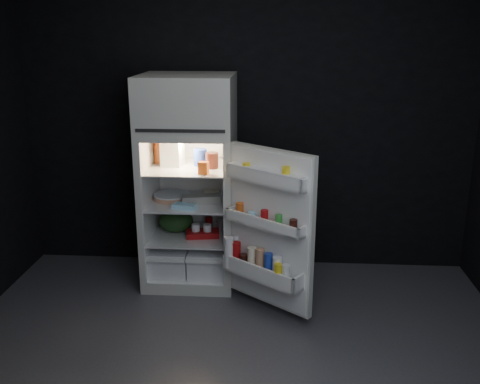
# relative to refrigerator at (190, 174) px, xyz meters

# --- Properties ---
(floor) EXTENTS (4.00, 3.40, 0.00)m
(floor) POSITION_rel_refrigerator_xyz_m (0.46, -1.32, -0.96)
(floor) COLOR #48484C
(floor) RESTS_ON ground
(wall_back) EXTENTS (4.00, 0.00, 2.70)m
(wall_back) POSITION_rel_refrigerator_xyz_m (0.46, 0.38, 0.39)
(wall_back) COLOR black
(wall_back) RESTS_ON ground
(wall_front) EXTENTS (4.00, 0.00, 2.70)m
(wall_front) POSITION_rel_refrigerator_xyz_m (0.46, -3.02, 0.39)
(wall_front) COLOR black
(wall_front) RESTS_ON ground
(refrigerator) EXTENTS (0.76, 0.71, 1.78)m
(refrigerator) POSITION_rel_refrigerator_xyz_m (0.00, 0.00, 0.00)
(refrigerator) COLOR silver
(refrigerator) RESTS_ON ground
(fridge_door) EXTENTS (0.69, 0.59, 1.22)m
(fridge_door) POSITION_rel_refrigerator_xyz_m (0.67, -0.60, -0.27)
(fridge_door) COLOR silver
(fridge_door) RESTS_ON ground
(milk_jug) EXTENTS (0.19, 0.19, 0.24)m
(milk_jug) POSITION_rel_refrigerator_xyz_m (-0.14, -0.00, 0.19)
(milk_jug) COLOR white
(milk_jug) RESTS_ON refrigerator
(mayo_jar) EXTENTS (0.12, 0.12, 0.14)m
(mayo_jar) POSITION_rel_refrigerator_xyz_m (0.09, 0.01, 0.14)
(mayo_jar) COLOR #1E39A3
(mayo_jar) RESTS_ON refrigerator
(jam_jar) EXTENTS (0.11, 0.11, 0.13)m
(jam_jar) POSITION_rel_refrigerator_xyz_m (0.20, -0.07, 0.14)
(jam_jar) COLOR black
(jam_jar) RESTS_ON refrigerator
(amber_bottle) EXTENTS (0.11, 0.11, 0.22)m
(amber_bottle) POSITION_rel_refrigerator_xyz_m (-0.27, 0.09, 0.18)
(amber_bottle) COLOR #B2491C
(amber_bottle) RESTS_ON refrigerator
(small_carton) EXTENTS (0.09, 0.07, 0.10)m
(small_carton) POSITION_rel_refrigerator_xyz_m (0.16, -0.27, 0.12)
(small_carton) COLOR #C35016
(small_carton) RESTS_ON refrigerator
(egg_carton) EXTENTS (0.33, 0.18, 0.07)m
(egg_carton) POSITION_rel_refrigerator_xyz_m (0.11, -0.10, -0.19)
(egg_carton) COLOR gray
(egg_carton) RESTS_ON refrigerator
(pie) EXTENTS (0.36, 0.36, 0.04)m
(pie) POSITION_rel_refrigerator_xyz_m (-0.16, -0.01, -0.21)
(pie) COLOR tan
(pie) RESTS_ON refrigerator
(flat_package) EXTENTS (0.21, 0.14, 0.04)m
(flat_package) POSITION_rel_refrigerator_xyz_m (-0.01, -0.25, -0.21)
(flat_package) COLOR #9BD5F0
(flat_package) RESTS_ON refrigerator
(wrapped_pkg) EXTENTS (0.13, 0.11, 0.05)m
(wrapped_pkg) POSITION_rel_refrigerator_xyz_m (0.17, 0.12, -0.20)
(wrapped_pkg) COLOR #F1E7C5
(wrapped_pkg) RESTS_ON refrigerator
(produce_bag) EXTENTS (0.36, 0.33, 0.20)m
(produce_bag) POSITION_rel_refrigerator_xyz_m (-0.13, 0.01, -0.43)
(produce_bag) COLOR #193815
(produce_bag) RESTS_ON refrigerator
(yogurt_tray) EXTENTS (0.30, 0.19, 0.05)m
(yogurt_tray) POSITION_rel_refrigerator_xyz_m (0.12, -0.09, -0.50)
(yogurt_tray) COLOR #9B0D0F
(yogurt_tray) RESTS_ON refrigerator
(small_can_red) EXTENTS (0.08, 0.08, 0.09)m
(small_can_red) POSITION_rel_refrigerator_xyz_m (0.14, 0.14, -0.48)
(small_can_red) COLOR #9B0D0F
(small_can_red) RESTS_ON refrigerator
(small_can_silver) EXTENTS (0.08, 0.08, 0.09)m
(small_can_silver) POSITION_rel_refrigerator_xyz_m (0.24, 0.07, -0.48)
(small_can_silver) COLOR silver
(small_can_silver) RESTS_ON refrigerator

